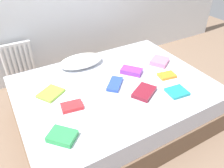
{
  "coord_description": "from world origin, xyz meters",
  "views": [
    {
      "loc": [
        -0.94,
        -1.6,
        1.83
      ],
      "look_at": [
        0.0,
        0.05,
        0.48
      ],
      "focal_mm": 35.36,
      "sensor_mm": 36.0,
      "label": 1
    }
  ],
  "objects_px": {
    "textbook_blue": "(115,84)",
    "textbook_green": "(62,136)",
    "textbook_orange": "(167,76)",
    "radiator": "(19,63)",
    "textbook_pink": "(160,61)",
    "pillow": "(81,61)",
    "textbook_maroon": "(144,92)",
    "textbook_purple": "(131,71)",
    "textbook_red": "(72,106)",
    "textbook_teal": "(177,92)",
    "bed": "(114,103)",
    "textbook_lime": "(51,93)"
  },
  "relations": [
    {
      "from": "textbook_purple",
      "to": "radiator",
      "type": "bearing_deg",
      "value": -175.47
    },
    {
      "from": "textbook_green",
      "to": "textbook_orange",
      "type": "bearing_deg",
      "value": 58.91
    },
    {
      "from": "textbook_maroon",
      "to": "textbook_green",
      "type": "height_order",
      "value": "textbook_green"
    },
    {
      "from": "textbook_teal",
      "to": "textbook_pink",
      "type": "bearing_deg",
      "value": 73.03
    },
    {
      "from": "textbook_orange",
      "to": "textbook_red",
      "type": "bearing_deg",
      "value": -171.36
    },
    {
      "from": "bed",
      "to": "textbook_red",
      "type": "relative_size",
      "value": 10.47
    },
    {
      "from": "radiator",
      "to": "pillow",
      "type": "bearing_deg",
      "value": -46.96
    },
    {
      "from": "textbook_green",
      "to": "textbook_teal",
      "type": "bearing_deg",
      "value": 46.8
    },
    {
      "from": "pillow",
      "to": "textbook_green",
      "type": "distance_m",
      "value": 1.11
    },
    {
      "from": "radiator",
      "to": "textbook_lime",
      "type": "xyz_separation_m",
      "value": [
        0.13,
        -1.03,
        0.14
      ]
    },
    {
      "from": "radiator",
      "to": "textbook_lime",
      "type": "height_order",
      "value": "radiator"
    },
    {
      "from": "textbook_blue",
      "to": "textbook_pink",
      "type": "xyz_separation_m",
      "value": [
        0.7,
        0.13,
        0.01
      ]
    },
    {
      "from": "textbook_lime",
      "to": "textbook_teal",
      "type": "bearing_deg",
      "value": -60.71
    },
    {
      "from": "textbook_blue",
      "to": "textbook_green",
      "type": "relative_size",
      "value": 1.19
    },
    {
      "from": "radiator",
      "to": "textbook_red",
      "type": "relative_size",
      "value": 3.01
    },
    {
      "from": "textbook_red",
      "to": "textbook_purple",
      "type": "bearing_deg",
      "value": 24.28
    },
    {
      "from": "radiator",
      "to": "textbook_purple",
      "type": "xyz_separation_m",
      "value": [
        1.03,
        -1.1,
        0.16
      ]
    },
    {
      "from": "bed",
      "to": "textbook_blue",
      "type": "bearing_deg",
      "value": -87.04
    },
    {
      "from": "radiator",
      "to": "textbook_pink",
      "type": "bearing_deg",
      "value": -36.7
    },
    {
      "from": "bed",
      "to": "textbook_maroon",
      "type": "distance_m",
      "value": 0.43
    },
    {
      "from": "textbook_lime",
      "to": "textbook_purple",
      "type": "bearing_deg",
      "value": -36.13
    },
    {
      "from": "textbook_purple",
      "to": "textbook_lime",
      "type": "xyz_separation_m",
      "value": [
        -0.9,
        0.07,
        -0.01
      ]
    },
    {
      "from": "pillow",
      "to": "textbook_maroon",
      "type": "relative_size",
      "value": 2.12
    },
    {
      "from": "textbook_pink",
      "to": "textbook_green",
      "type": "relative_size",
      "value": 1.03
    },
    {
      "from": "radiator",
      "to": "textbook_lime",
      "type": "bearing_deg",
      "value": -82.66
    },
    {
      "from": "radiator",
      "to": "pillow",
      "type": "height_order",
      "value": "radiator"
    },
    {
      "from": "radiator",
      "to": "textbook_pink",
      "type": "relative_size",
      "value": 2.7
    },
    {
      "from": "textbook_purple",
      "to": "textbook_orange",
      "type": "distance_m",
      "value": 0.39
    },
    {
      "from": "pillow",
      "to": "textbook_maroon",
      "type": "height_order",
      "value": "pillow"
    },
    {
      "from": "textbook_red",
      "to": "textbook_orange",
      "type": "height_order",
      "value": "textbook_red"
    },
    {
      "from": "textbook_blue",
      "to": "textbook_pink",
      "type": "relative_size",
      "value": 1.15
    },
    {
      "from": "textbook_maroon",
      "to": "textbook_red",
      "type": "bearing_deg",
      "value": 137.24
    },
    {
      "from": "textbook_purple",
      "to": "textbook_teal",
      "type": "bearing_deg",
      "value": -19.73
    },
    {
      "from": "textbook_purple",
      "to": "textbook_lime",
      "type": "relative_size",
      "value": 1.02
    },
    {
      "from": "textbook_maroon",
      "to": "textbook_green",
      "type": "distance_m",
      "value": 0.9
    },
    {
      "from": "textbook_blue",
      "to": "textbook_teal",
      "type": "distance_m",
      "value": 0.62
    },
    {
      "from": "pillow",
      "to": "textbook_lime",
      "type": "bearing_deg",
      "value": -142.6
    },
    {
      "from": "textbook_pink",
      "to": "textbook_teal",
      "type": "bearing_deg",
      "value": -145.82
    },
    {
      "from": "textbook_teal",
      "to": "bed",
      "type": "bearing_deg",
      "value": 143.77
    },
    {
      "from": "textbook_blue",
      "to": "textbook_green",
      "type": "distance_m",
      "value": 0.82
    },
    {
      "from": "textbook_maroon",
      "to": "textbook_green",
      "type": "relative_size",
      "value": 1.18
    },
    {
      "from": "textbook_maroon",
      "to": "textbook_lime",
      "type": "distance_m",
      "value": 0.91
    },
    {
      "from": "textbook_lime",
      "to": "textbook_orange",
      "type": "bearing_deg",
      "value": -47.03
    },
    {
      "from": "textbook_purple",
      "to": "textbook_lime",
      "type": "height_order",
      "value": "textbook_purple"
    },
    {
      "from": "bed",
      "to": "textbook_lime",
      "type": "bearing_deg",
      "value": 164.6
    },
    {
      "from": "radiator",
      "to": "textbook_pink",
      "type": "height_order",
      "value": "radiator"
    },
    {
      "from": "radiator",
      "to": "textbook_red",
      "type": "height_order",
      "value": "radiator"
    },
    {
      "from": "textbook_maroon",
      "to": "textbook_teal",
      "type": "bearing_deg",
      "value": -58.03
    },
    {
      "from": "textbook_red",
      "to": "textbook_green",
      "type": "distance_m",
      "value": 0.36
    },
    {
      "from": "textbook_purple",
      "to": "bed",
      "type": "bearing_deg",
      "value": -108.44
    }
  ]
}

